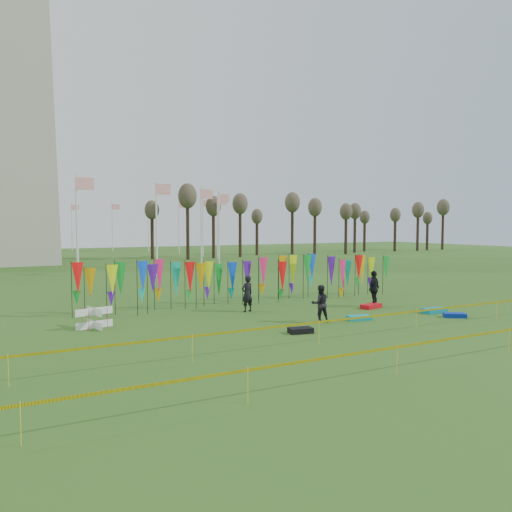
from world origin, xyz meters
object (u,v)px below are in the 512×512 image
box_kite (94,318)px  person_left (247,294)px  kite_bag_blue (455,315)px  kite_bag_red (371,306)px  kite_bag_turquoise (359,318)px  kite_bag_teal (434,310)px  kite_bag_black (301,330)px  person_right (374,289)px  person_mid (320,304)px

box_kite → person_left: size_ratio=0.50×
kite_bag_blue → kite_bag_red: (-1.70, 3.83, 0.01)m
kite_bag_turquoise → kite_bag_teal: (4.47, -0.29, 0.01)m
kite_bag_black → kite_bag_teal: bearing=5.1°
person_right → kite_bag_teal: 3.25m
box_kite → kite_bag_teal: box_kite is taller
person_left → person_right: (6.57, -1.82, 0.05)m
box_kite → kite_bag_red: 13.69m
box_kite → person_mid: person_mid is taller
box_kite → kite_bag_blue: 16.21m
person_mid → person_right: bearing=-140.2°
kite_bag_blue → person_mid: bearing=162.1°
box_kite → kite_bag_red: (13.61, -1.48, -0.34)m
box_kite → kite_bag_teal: 15.93m
kite_bag_red → kite_bag_teal: kite_bag_teal is taller
person_right → kite_bag_black: bearing=1.7°
kite_bag_turquoise → kite_bag_black: 3.98m
kite_bag_red → kite_bag_black: bearing=-153.4°
person_mid → kite_bag_black: size_ratio=1.76×
box_kite → person_mid: bearing=-20.0°
person_mid → kite_bag_red: 4.93m
box_kite → person_right: (14.04, -1.18, 0.51)m
kite_bag_turquoise → kite_bag_red: 3.47m
person_left → person_right: person_right is taller
kite_bag_turquoise → box_kite: bearing=161.3°
person_right → kite_bag_black: 7.85m
person_left → kite_bag_teal: (7.95, -4.64, -0.78)m
person_left → person_mid: 4.25m
kite_bag_turquoise → kite_bag_blue: size_ratio=1.08×
person_left → kite_bag_black: person_left is taller
kite_bag_turquoise → kite_bag_teal: size_ratio=0.85×
person_left → kite_bag_turquoise: 5.63m
kite_bag_black → person_left: bearing=86.1°
person_right → kite_bag_red: person_right is taller
person_right → kite_bag_turquoise: (-3.09, -2.53, -0.85)m
person_mid → kite_bag_black: 2.55m
person_left → kite_bag_teal: size_ratio=1.46×
kite_bag_black → kite_bag_teal: kite_bag_teal is taller
kite_bag_teal → box_kite: bearing=165.4°
person_mid → person_right: size_ratio=0.87×
person_left → box_kite: bearing=-7.1°
box_kite → person_mid: (9.08, -3.30, 0.38)m
box_kite → kite_bag_blue: (15.31, -5.31, -0.34)m
box_kite → kite_bag_teal: size_ratio=0.72×
person_left → kite_bag_blue: 9.88m
person_left → kite_bag_turquoise: person_left is taller
person_left → kite_bag_red: size_ratio=1.48×
person_left → person_right: size_ratio=0.94×
box_kite → kite_bag_black: size_ratio=0.95×
kite_bag_black → person_right: bearing=27.1°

